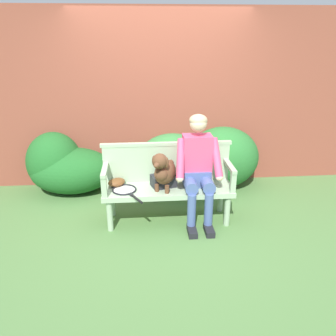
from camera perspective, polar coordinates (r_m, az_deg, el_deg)
name	(u,v)px	position (r m, az deg, el deg)	size (l,w,h in m)	color
ground_plane	(168,220)	(4.27, 0.00, -8.71)	(40.00, 40.00, 0.00)	#4C753D
brick_garden_fence	(160,99)	(5.11, -1.29, 11.59)	(8.00, 0.30, 2.52)	brown
hedge_bush_mid_left	(72,171)	(5.06, -15.88, -0.42)	(1.19, 0.82, 0.65)	#1E5B23
hedge_bush_mid_right	(172,161)	(4.97, 0.73, 1.13)	(1.06, 0.84, 0.83)	#337538
hedge_bush_far_right	(55,162)	(5.15, -18.62, 0.98)	(0.78, 0.77, 0.88)	#1E5B23
hedge_bush_far_left	(222,157)	(5.08, 9.18, 1.80)	(1.07, 0.88, 0.91)	#286B2D
garden_bench	(168,192)	(4.09, 0.00, -4.07)	(1.55, 0.48, 0.45)	#9EB793
bench_backrest	(167,161)	(4.16, -0.24, 1.13)	(1.59, 0.06, 0.50)	#9EB793
bench_armrest_left_end	(104,177)	(3.91, -10.69, -1.48)	(0.06, 0.48, 0.28)	#9EB793
bench_armrest_right_end	(231,173)	(4.03, 10.59, -0.79)	(0.06, 0.48, 0.28)	#9EB793
person_seated	(198,166)	(3.99, 5.06, 0.42)	(0.56, 0.64, 1.32)	black
dog_on_bench	(164,171)	(3.90, -0.70, -0.46)	(0.36, 0.48, 0.49)	brown
tennis_racket	(125,190)	(3.99, -7.21, -3.78)	(0.41, 0.57, 0.03)	black
baseball_glove	(117,182)	(4.13, -8.68, -2.40)	(0.22, 0.17, 0.09)	brown
sports_bag	(163,181)	(4.07, -0.79, -2.17)	(0.28, 0.20, 0.14)	#232328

